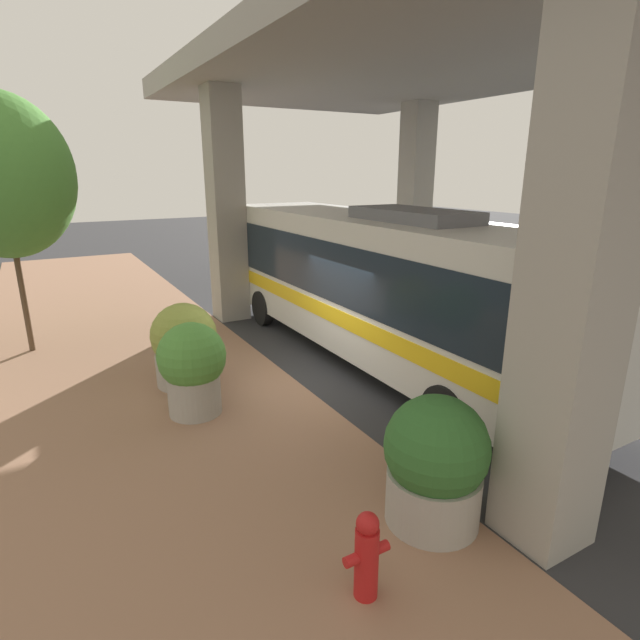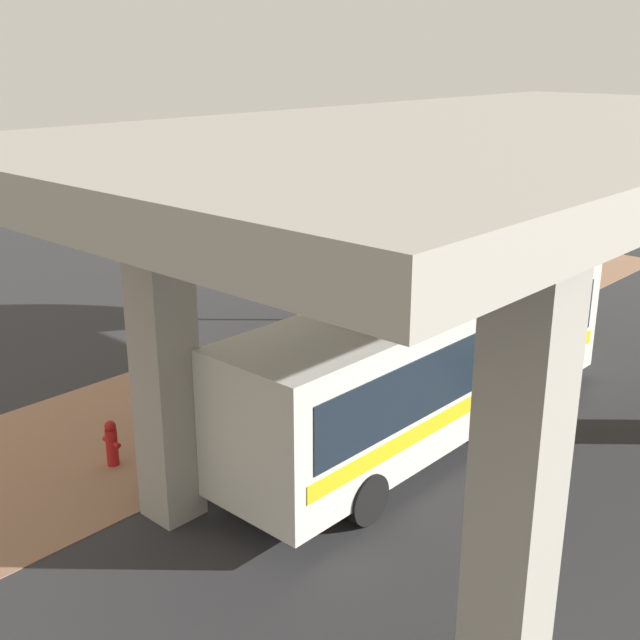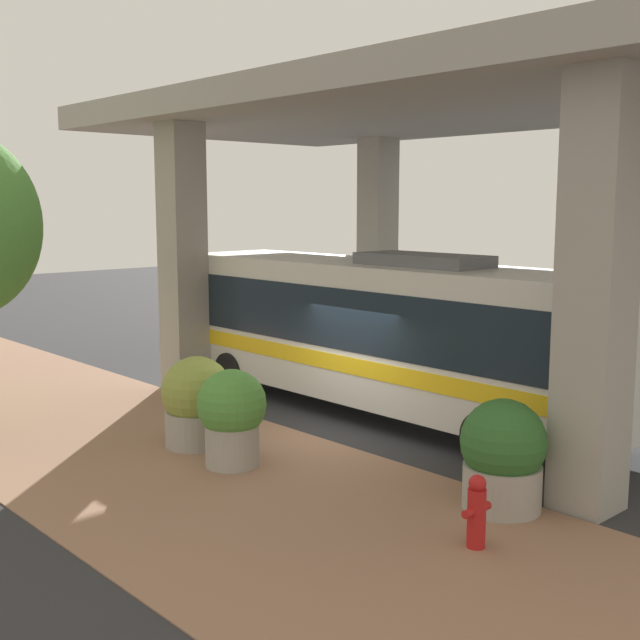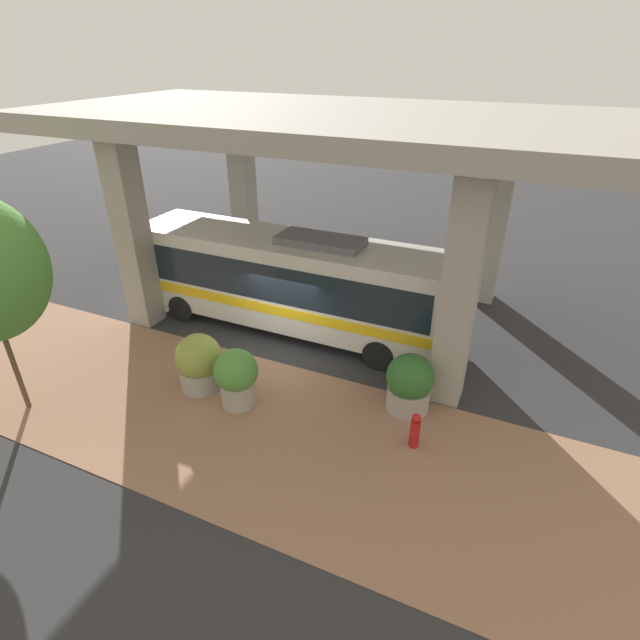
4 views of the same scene
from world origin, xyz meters
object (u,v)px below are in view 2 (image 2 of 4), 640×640
planter_front (270,357)px  planter_back (315,347)px  bus (431,357)px  street_tree_near (334,191)px  fire_hydrant (112,443)px  planter_middle (174,441)px

planter_front → planter_back: 1.46m
bus → street_tree_near: bearing=146.3°
fire_hydrant → planter_front: size_ratio=0.59×
planter_back → bus: bearing=-11.1°
planter_middle → planter_back: 6.05m
planter_front → fire_hydrant: bearing=-85.9°
fire_hydrant → planter_back: 6.43m
planter_middle → street_tree_near: (-4.37, 9.75, 3.35)m
planter_front → planter_middle: planter_front is taller
street_tree_near → fire_hydrant: bearing=-74.0°
planter_front → street_tree_near: bearing=115.9°
fire_hydrant → planter_middle: planter_middle is taller
fire_hydrant → street_tree_near: bearing=106.0°
fire_hydrant → street_tree_near: size_ratio=0.17×
planter_back → street_tree_near: street_tree_near is taller
fire_hydrant → planter_back: bearing=91.1°
planter_back → planter_front: bearing=-99.5°
bus → planter_middle: bus is taller
fire_hydrant → planter_back: (-0.12, 6.42, 0.33)m
planter_middle → street_tree_near: street_tree_near is taller
planter_middle → fire_hydrant: bearing=-158.3°
bus → planter_front: bus is taller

